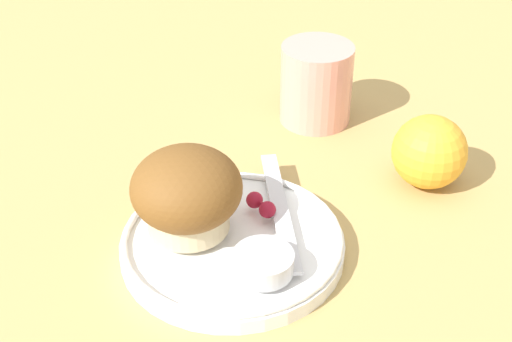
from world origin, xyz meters
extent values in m
plane|color=tan|center=(0.00, 0.00, 0.00)|extent=(3.00, 3.00, 0.00)
cylinder|color=white|center=(0.00, 0.00, 0.01)|extent=(0.20, 0.20, 0.01)
torus|color=white|center=(0.00, 0.00, 0.02)|extent=(0.19, 0.19, 0.01)
cylinder|color=beige|center=(-0.03, -0.02, 0.04)|extent=(0.07, 0.07, 0.03)
ellipsoid|color=brown|center=(-0.03, -0.02, 0.06)|extent=(0.10, 0.10, 0.07)
cylinder|color=silver|center=(0.05, -0.01, 0.03)|extent=(0.05, 0.05, 0.02)
cylinder|color=beige|center=(0.05, -0.01, 0.04)|extent=(0.04, 0.04, 0.00)
sphere|color=maroon|center=(-0.02, 0.04, 0.03)|extent=(0.02, 0.02, 0.02)
sphere|color=maroon|center=(0.00, 0.04, 0.03)|extent=(0.02, 0.02, 0.02)
cube|color=silver|center=(0.00, 0.05, 0.02)|extent=(0.15, 0.11, 0.00)
sphere|color=#F4A82D|center=(0.04, 0.21, 0.04)|extent=(0.07, 0.07, 0.07)
cylinder|color=#E5998C|center=(-0.13, 0.21, 0.04)|extent=(0.08, 0.08, 0.09)
camera|label=1|loc=(0.38, -0.28, 0.41)|focal=50.00mm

